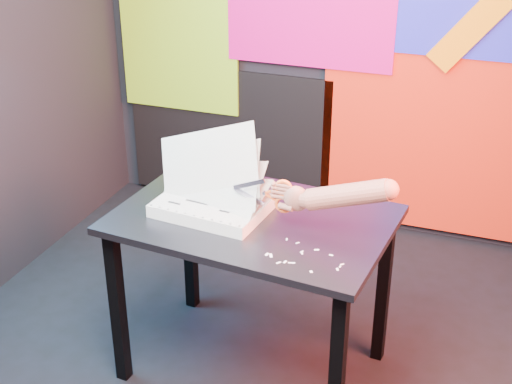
% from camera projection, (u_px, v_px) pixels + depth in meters
% --- Properties ---
extents(room, '(3.01, 3.01, 2.71)m').
position_uv_depth(room, '(263.00, 72.00, 2.52)').
color(room, black).
rests_on(room, ground).
extents(backdrop, '(2.88, 0.05, 2.08)m').
position_uv_depth(backdrop, '(363.00, 70.00, 3.91)').
color(backdrop, red).
rests_on(backdrop, ground).
extents(work_table, '(1.13, 0.81, 0.75)m').
position_uv_depth(work_table, '(253.00, 239.00, 2.86)').
color(work_table, black).
rests_on(work_table, ground).
extents(printout_stack, '(0.50, 0.35, 0.39)m').
position_uv_depth(printout_stack, '(212.00, 203.00, 2.84)').
color(printout_stack, white).
rests_on(printout_stack, work_table).
extents(scissors, '(0.24, 0.02, 0.14)m').
position_uv_depth(scissors, '(279.00, 196.00, 2.67)').
color(scissors, '#B1B9DA').
rests_on(scissors, printout_stack).
extents(hand_forearm, '(0.47, 0.09, 0.19)m').
position_uv_depth(hand_forearm, '(339.00, 195.00, 2.58)').
color(hand_forearm, '#AC604F').
rests_on(hand_forearm, work_table).
extents(paper_clippings, '(0.28, 0.20, 0.00)m').
position_uv_depth(paper_clippings, '(299.00, 258.00, 2.53)').
color(paper_clippings, white).
rests_on(paper_clippings, work_table).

